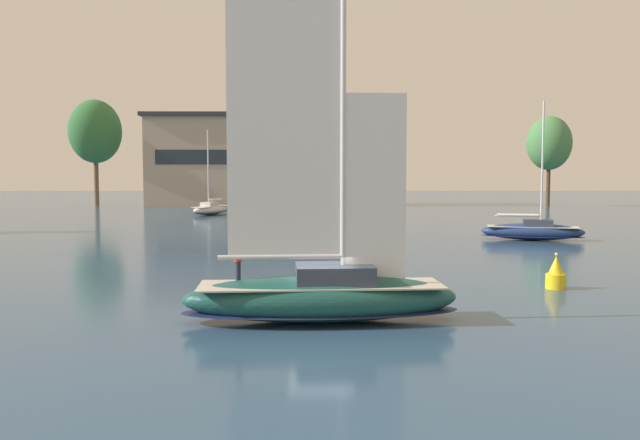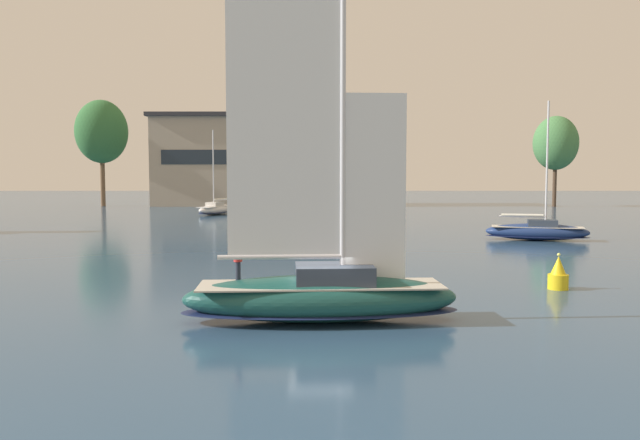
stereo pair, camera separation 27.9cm
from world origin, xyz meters
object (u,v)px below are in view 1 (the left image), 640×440
at_px(tree_shore_center, 549,143).
at_px(sailboat_moored_mid_channel, 337,218).
at_px(sailboat_moored_near_marina, 211,209).
at_px(sailboat_moored_far_slip, 533,231).
at_px(sailboat_main, 321,292).
at_px(tree_shore_left, 95,132).
at_px(channel_buoy, 556,275).

height_order(tree_shore_center, sailboat_moored_mid_channel, tree_shore_center).
height_order(sailboat_moored_near_marina, sailboat_moored_mid_channel, sailboat_moored_near_marina).
xyz_separation_m(tree_shore_center, sailboat_moored_far_slip, (-23.31, -58.20, -10.54)).
xyz_separation_m(tree_shore_center, sailboat_main, (-42.20, -88.34, -10.19)).
bearing_deg(tree_shore_center, tree_shore_left, 178.60).
bearing_deg(channel_buoy, tree_shore_left, 121.74).
relative_size(tree_shore_left, sailboat_main, 1.30).
xyz_separation_m(sailboat_moored_mid_channel, sailboat_moored_far_slip, (16.49, -16.51, 0.05)).
xyz_separation_m(tree_shore_center, sailboat_moored_near_marina, (-57.16, -22.81, -10.53)).
height_order(sailboat_moored_mid_channel, sailboat_moored_far_slip, sailboat_moored_far_slip).
bearing_deg(sailboat_moored_mid_channel, tree_shore_left, 134.03).
height_order(sailboat_moored_near_marina, sailboat_moored_far_slip, sailboat_moored_near_marina).
bearing_deg(tree_shore_left, sailboat_moored_mid_channel, -45.97).
bearing_deg(channel_buoy, sailboat_moored_far_slip, 73.13).
height_order(tree_shore_left, sailboat_main, tree_shore_left).
bearing_deg(tree_shore_center, sailboat_main, -115.53).
bearing_deg(sailboat_moored_near_marina, tree_shore_left, 135.08).
height_order(sailboat_moored_near_marina, channel_buoy, sailboat_moored_near_marina).
relative_size(sailboat_moored_near_marina, sailboat_moored_far_slip, 1.00).
relative_size(sailboat_main, sailboat_moored_far_slip, 1.23).
bearing_deg(sailboat_main, sailboat_moored_far_slip, 57.92).
distance_m(tree_shore_left, channel_buoy, 99.04).
relative_size(sailboat_main, channel_buoy, 8.15).
distance_m(tree_shore_center, sailboat_moored_near_marina, 62.44).
xyz_separation_m(tree_shore_left, sailboat_main, (39.84, -90.34, -12.35)).
distance_m(tree_shore_left, sailboat_moored_far_slip, 85.06).
xyz_separation_m(sailboat_moored_far_slip, channel_buoy, (-7.07, -23.32, -0.10)).
distance_m(sailboat_moored_mid_channel, sailboat_moored_far_slip, 23.33).
height_order(tree_shore_center, channel_buoy, tree_shore_center).
bearing_deg(sailboat_moored_near_marina, channel_buoy, -65.48).
relative_size(sailboat_moored_mid_channel, sailboat_moored_far_slip, 0.94).
bearing_deg(tree_shore_left, sailboat_moored_near_marina, -44.92).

